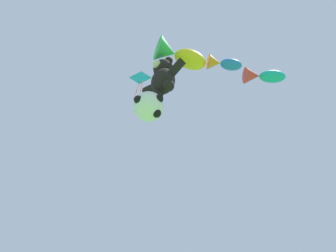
% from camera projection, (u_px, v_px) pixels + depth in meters
% --- Properties ---
extents(teddy_bear_kite, '(2.08, 0.92, 2.11)m').
position_uv_depth(teddy_bear_kite, '(163.00, 77.00, 9.82)').
color(teddy_bear_kite, black).
extents(soccer_ball_kite, '(1.15, 1.14, 1.06)m').
position_uv_depth(soccer_ball_kite, '(149.00, 107.00, 8.79)').
color(soccer_ball_kite, white).
extents(fish_kite_goldfin, '(1.77, 2.34, 1.04)m').
position_uv_depth(fish_kite_goldfin, '(178.00, 55.00, 10.81)').
color(fish_kite_goldfin, yellow).
extents(fish_kite_cobalt, '(1.36, 1.49, 0.64)m').
position_uv_depth(fish_kite_cobalt, '(223.00, 64.00, 11.07)').
color(fish_kite_cobalt, blue).
extents(fish_kite_teal, '(1.77, 1.79, 0.74)m').
position_uv_depth(fish_kite_teal, '(262.00, 76.00, 11.79)').
color(fish_kite_teal, '#19ADB2').
extents(diamond_kite, '(0.82, 0.78, 2.72)m').
position_uv_depth(diamond_kite, '(140.00, 80.00, 12.66)').
color(diamond_kite, '#19ADB2').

